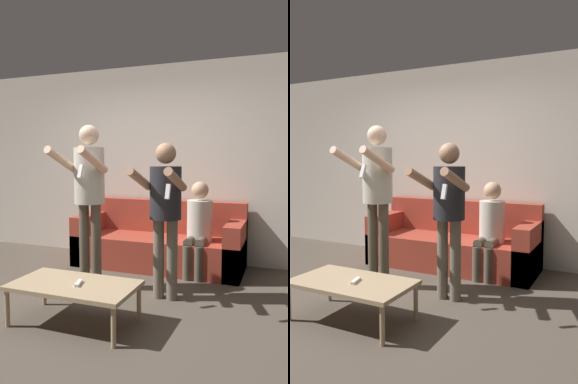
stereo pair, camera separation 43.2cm
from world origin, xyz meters
TOP-DOWN VIEW (x-y plane):
  - ground_plane at (0.00, 0.00)m, footprint 14.00×14.00m
  - wall_back at (0.00, 2.08)m, footprint 6.40×0.06m
  - couch at (0.19, 1.65)m, footprint 2.17×0.81m
  - person_standing_left at (-0.23, 0.56)m, footprint 0.44×0.69m
  - person_standing_right at (0.62, 0.55)m, footprint 0.43×0.68m
  - person_seated at (0.75, 1.48)m, footprint 0.31×0.53m
  - coffee_table at (0.07, -0.25)m, footprint 1.06×0.59m
  - remote_on_table at (0.12, -0.27)m, footprint 0.08×0.15m

SIDE VIEW (x-z plane):
  - ground_plane at x=0.00m, z-range 0.00..0.00m
  - couch at x=0.19m, z-range -0.14..0.71m
  - coffee_table at x=0.07m, z-range 0.14..0.50m
  - remote_on_table at x=0.12m, z-range 0.35..0.38m
  - person_seated at x=0.75m, z-range 0.05..1.18m
  - person_standing_right at x=0.62m, z-range 0.19..1.75m
  - person_standing_left at x=-0.23m, z-range 0.23..1.99m
  - wall_back at x=0.00m, z-range 0.00..2.70m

